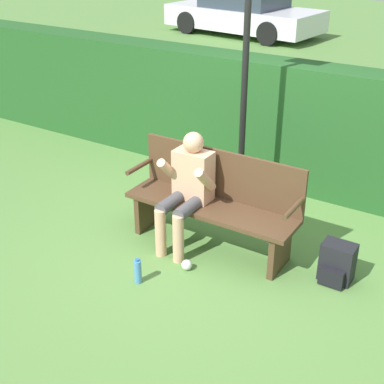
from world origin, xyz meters
The scene contains 9 objects.
ground_plane centered at (0.00, 0.00, 0.00)m, with size 40.00×40.00×0.00m, color #5B8942.
hedge_back centered at (0.00, 1.81, 0.76)m, with size 12.00×0.50×1.53m.
park_bench centered at (0.00, 0.07, 0.49)m, with size 1.77×0.47×0.98m.
person_seated centered at (-0.23, -0.06, 0.66)m, with size 0.51×0.60×1.18m.
backpack centered at (1.28, 0.12, 0.18)m, with size 0.30×0.28×0.38m.
water_bottle centered at (-0.24, -0.88, 0.12)m, with size 0.07×0.07×0.25m.
signpost centered at (-0.16, 0.95, 1.68)m, with size 0.43×0.09×2.90m.
parked_car centered at (-4.97, 10.39, 0.60)m, with size 4.65×2.39×1.23m.
litter_crumple centered at (0.03, -0.47, 0.05)m, with size 0.10×0.10×0.10m.
Camera 1 is at (2.32, -4.03, 2.99)m, focal length 50.00 mm.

